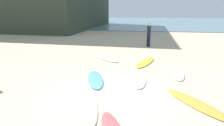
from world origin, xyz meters
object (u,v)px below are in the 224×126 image
at_px(surfboard_2, 138,79).
at_px(surfboard_4, 146,62).
at_px(beachgoer_near, 149,33).
at_px(surfboard_1, 95,79).
at_px(surfboard_7, 196,104).
at_px(surfboard_6, 178,73).
at_px(surfboard_0, 107,59).
at_px(surfboard_5, 88,103).

bearing_deg(surfboard_2, surfboard_4, -99.56).
bearing_deg(beachgoer_near, surfboard_1, -55.12).
distance_m(surfboard_7, beachgoer_near, 9.18).
height_order(surfboard_1, beachgoer_near, beachgoer_near).
bearing_deg(surfboard_4, surfboard_2, 101.88).
bearing_deg(surfboard_1, surfboard_6, -176.82).
bearing_deg(surfboard_4, beachgoer_near, -73.64).
height_order(surfboard_7, beachgoer_near, beachgoer_near).
xyz_separation_m(surfboard_4, surfboard_6, (1.35, -1.56, -0.01)).
bearing_deg(surfboard_7, surfboard_1, -58.78).
bearing_deg(surfboard_0, surfboard_2, 75.90).
distance_m(surfboard_4, surfboard_6, 2.06).
height_order(surfboard_0, surfboard_7, surfboard_0).
height_order(surfboard_2, beachgoer_near, beachgoer_near).
xyz_separation_m(surfboard_2, beachgoer_near, (0.57, 7.19, 0.96)).
height_order(surfboard_4, surfboard_5, surfboard_5).
bearing_deg(surfboard_5, beachgoer_near, -121.46).
relative_size(surfboard_5, surfboard_6, 1.26).
bearing_deg(surfboard_7, surfboard_2, -81.58).
xyz_separation_m(surfboard_6, beachgoer_near, (-1.11, 6.21, 0.96)).
relative_size(surfboard_0, beachgoer_near, 1.12).
bearing_deg(surfboard_7, surfboard_0, -88.20).
relative_size(surfboard_4, beachgoer_near, 1.35).
height_order(surfboard_0, surfboard_2, surfboard_0).
xyz_separation_m(surfboard_1, surfboard_7, (3.45, -1.53, -0.01)).
height_order(surfboard_5, beachgoer_near, beachgoer_near).
xyz_separation_m(surfboard_1, surfboard_4, (2.03, 2.86, -0.00)).
bearing_deg(surfboard_2, surfboard_0, -60.37).
bearing_deg(surfboard_4, surfboard_7, 127.21).
distance_m(surfboard_0, surfboard_7, 5.99).
relative_size(surfboard_1, surfboard_5, 0.84).
relative_size(surfboard_1, surfboard_7, 0.91).
xyz_separation_m(surfboard_4, surfboard_5, (-1.78, -4.87, 0.00)).
height_order(surfboard_5, surfboard_6, surfboard_5).
height_order(surfboard_2, surfboard_5, surfboard_5).
relative_size(surfboard_2, surfboard_5, 0.83).
distance_m(surfboard_1, surfboard_7, 3.78).
bearing_deg(surfboard_1, surfboard_5, 79.39).
xyz_separation_m(surfboard_0, beachgoer_near, (2.40, 4.24, 0.95)).
relative_size(surfboard_0, surfboard_2, 0.95).
distance_m(surfboard_1, surfboard_2, 1.73).
bearing_deg(beachgoer_near, surfboard_5, -50.24).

